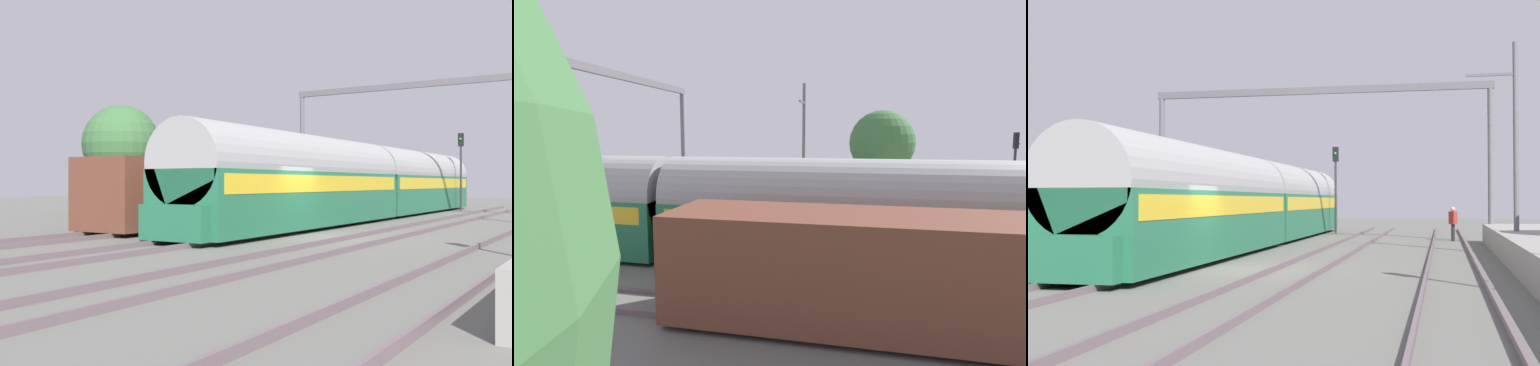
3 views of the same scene
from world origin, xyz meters
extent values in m
plane|color=#64645E|center=(0.00, 0.00, 0.00)|extent=(120.00, 120.00, 0.00)
cube|color=#6A575F|center=(-5.80, 0.00, 0.08)|extent=(0.08, 60.00, 0.16)
cube|color=#6A575F|center=(-2.89, 0.00, 0.08)|extent=(0.08, 60.00, 0.16)
cube|color=#6A575F|center=(-1.45, 0.00, 0.08)|extent=(0.08, 60.00, 0.16)
cube|color=#6A575F|center=(1.45, 0.00, 0.08)|extent=(0.08, 60.00, 0.16)
cube|color=#6A575F|center=(2.89, 0.00, 0.08)|extent=(0.08, 60.00, 0.16)
cube|color=#6A575F|center=(5.80, 0.00, 0.08)|extent=(0.08, 60.00, 0.16)
cube|color=#6A575F|center=(7.23, 0.00, 0.08)|extent=(0.08, 60.00, 0.16)
cube|color=#236B47|center=(-2.17, 2.91, 1.26)|extent=(2.90, 16.00, 2.20)
cube|color=gold|center=(-2.17, 2.91, 1.89)|extent=(2.93, 15.36, 0.64)
cylinder|color=#9A9A9A|center=(-2.17, 2.91, 2.56)|extent=(2.84, 16.00, 2.84)
cube|color=#236B47|center=(-2.17, 19.26, 1.26)|extent=(2.90, 16.00, 2.20)
cube|color=gold|center=(-2.17, 19.26, 1.89)|extent=(2.93, 15.36, 0.64)
cylinder|color=#9A9A9A|center=(-2.17, 19.26, 2.56)|extent=(2.84, 16.00, 2.84)
cube|color=#236B47|center=(-2.17, -5.34, 0.71)|extent=(2.40, 0.50, 1.10)
cube|color=brown|center=(-6.52, 2.13, 1.51)|extent=(2.80, 13.00, 2.70)
cube|color=black|center=(-6.52, 2.13, 0.21)|extent=(2.52, 11.96, 0.10)
cylinder|color=black|center=(6.73, 16.30, 0.42)|extent=(0.25, 0.25, 0.85)
cube|color=maroon|center=(6.73, 16.30, 1.17)|extent=(0.43, 0.46, 0.64)
sphere|color=tan|center=(6.73, 16.30, 1.61)|extent=(0.24, 0.24, 0.24)
cylinder|color=#2D2D33|center=(-0.25, 23.33, 2.23)|extent=(0.14, 0.14, 4.46)
cube|color=black|center=(-0.25, 23.33, 4.91)|extent=(0.36, 0.20, 0.90)
sphere|color=#19D133|center=(-0.25, 23.21, 4.95)|extent=(0.16, 0.16, 0.16)
cylinder|color=slate|center=(-8.52, 15.46, 3.75)|extent=(0.28, 0.28, 7.50)
cylinder|color=slate|center=(8.52, 15.46, 3.75)|extent=(0.28, 0.28, 7.50)
cube|color=slate|center=(0.00, 15.46, 7.68)|extent=(17.43, 0.24, 0.36)
cylinder|color=slate|center=(8.92, 7.46, 4.00)|extent=(0.20, 0.20, 8.00)
cube|color=slate|center=(8.02, 7.46, 6.80)|extent=(1.80, 0.10, 0.10)
camera|label=1|loc=(9.44, -19.49, 1.92)|focal=42.23mm
camera|label=2|loc=(-16.49, 3.81, 4.75)|focal=28.47mm
camera|label=3|loc=(6.24, -20.21, 2.07)|focal=49.73mm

